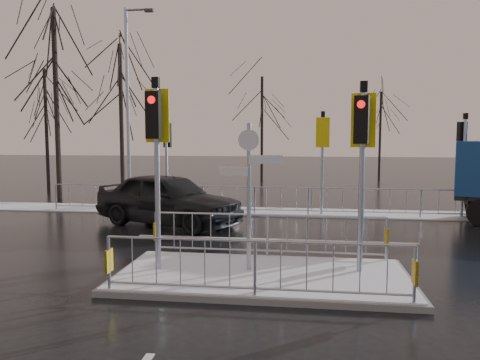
# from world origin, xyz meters

# --- Properties ---
(ground) EXTENTS (120.00, 120.00, 0.00)m
(ground) POSITION_xyz_m (0.00, 0.00, 0.00)
(ground) COLOR black
(ground) RESTS_ON ground
(snow_verge) EXTENTS (30.00, 2.00, 0.04)m
(snow_verge) POSITION_xyz_m (0.00, 8.60, 0.02)
(snow_verge) COLOR white
(snow_verge) RESTS_ON ground
(lane_markings) EXTENTS (8.00, 11.38, 0.01)m
(lane_markings) POSITION_xyz_m (0.00, -0.33, 0.00)
(lane_markings) COLOR silver
(lane_markings) RESTS_ON ground
(traffic_island) EXTENTS (6.00, 3.04, 4.15)m
(traffic_island) POSITION_xyz_m (-0.01, 0.01, 0.39)
(traffic_island) COLOR slate
(traffic_island) RESTS_ON ground
(far_kerb_fixtures) EXTENTS (18.00, 0.65, 3.83)m
(far_kerb_fixtures) POSITION_xyz_m (0.29, 8.09, 1.02)
(far_kerb_fixtures) COLOR #9CA1AA
(far_kerb_fixtures) RESTS_ON ground
(car_far_lane) EXTENTS (5.53, 3.89, 1.75)m
(car_far_lane) POSITION_xyz_m (-3.63, 5.55, 0.87)
(car_far_lane) COLOR black
(car_far_lane) RESTS_ON ground
(tree_near_a) EXTENTS (4.75, 4.75, 8.97)m
(tree_near_a) POSITION_xyz_m (-10.50, 11.00, 6.11)
(tree_near_a) COLOR black
(tree_near_a) RESTS_ON ground
(tree_near_b) EXTENTS (4.00, 4.00, 7.55)m
(tree_near_b) POSITION_xyz_m (-8.00, 12.50, 5.15)
(tree_near_b) COLOR black
(tree_near_b) RESTS_ON ground
(tree_near_c) EXTENTS (3.50, 3.50, 6.61)m
(tree_near_c) POSITION_xyz_m (-12.50, 13.50, 4.50)
(tree_near_c) COLOR black
(tree_near_c) RESTS_ON ground
(tree_far_a) EXTENTS (3.75, 3.75, 7.08)m
(tree_far_a) POSITION_xyz_m (-2.00, 22.00, 4.82)
(tree_far_a) COLOR black
(tree_far_a) RESTS_ON ground
(tree_far_b) EXTENTS (3.25, 3.25, 6.14)m
(tree_far_b) POSITION_xyz_m (6.00, 24.00, 4.18)
(tree_far_b) COLOR black
(tree_far_b) RESTS_ON ground
(street_lamp_left) EXTENTS (1.25, 0.18, 8.20)m
(street_lamp_left) POSITION_xyz_m (-6.43, 9.50, 4.49)
(street_lamp_left) COLOR #9CA1AA
(street_lamp_left) RESTS_ON ground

